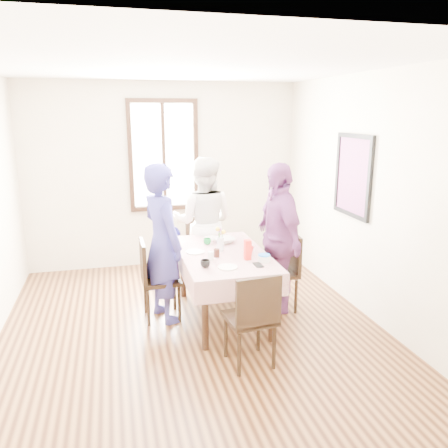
# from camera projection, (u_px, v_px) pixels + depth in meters

# --- Properties ---
(ground) EXTENTS (4.50, 4.50, 0.00)m
(ground) POSITION_uv_depth(u_px,v_px,m) (193.00, 328.00, 4.81)
(ground) COLOR black
(ground) RESTS_ON ground
(back_wall) EXTENTS (4.00, 0.00, 4.00)m
(back_wall) POSITION_uv_depth(u_px,v_px,m) (164.00, 176.00, 6.60)
(back_wall) COLOR beige
(back_wall) RESTS_ON ground
(right_wall) EXTENTS (0.00, 4.50, 4.50)m
(right_wall) POSITION_uv_depth(u_px,v_px,m) (368.00, 197.00, 4.96)
(right_wall) COLOR beige
(right_wall) RESTS_ON ground
(window_frame) EXTENTS (1.02, 0.06, 1.62)m
(window_frame) POSITION_uv_depth(u_px,v_px,m) (164.00, 156.00, 6.51)
(window_frame) COLOR black
(window_frame) RESTS_ON back_wall
(window_pane) EXTENTS (0.90, 0.02, 1.50)m
(window_pane) POSITION_uv_depth(u_px,v_px,m) (164.00, 156.00, 6.51)
(window_pane) COLOR white
(window_pane) RESTS_ON back_wall
(art_poster) EXTENTS (0.04, 0.76, 0.96)m
(art_poster) POSITION_uv_depth(u_px,v_px,m) (353.00, 176.00, 5.18)
(art_poster) COLOR red
(art_poster) RESTS_ON right_wall
(dining_table) EXTENTS (0.81, 1.47, 0.75)m
(dining_table) POSITION_uv_depth(u_px,v_px,m) (223.00, 285.00, 5.02)
(dining_table) COLOR black
(dining_table) RESTS_ON ground
(tablecloth) EXTENTS (0.93, 1.59, 0.01)m
(tablecloth) POSITION_uv_depth(u_px,v_px,m) (223.00, 253.00, 4.92)
(tablecloth) COLOR #5C0A15
(tablecloth) RESTS_ON dining_table
(chair_left) EXTENTS (0.43, 0.43, 0.91)m
(chair_left) POSITION_uv_depth(u_px,v_px,m) (161.00, 280.00, 4.97)
(chair_left) COLOR black
(chair_left) RESTS_ON ground
(chair_right) EXTENTS (0.45, 0.45, 0.91)m
(chair_right) POSITION_uv_depth(u_px,v_px,m) (278.00, 272.00, 5.20)
(chair_right) COLOR black
(chair_right) RESTS_ON ground
(chair_far) EXTENTS (0.44, 0.44, 0.91)m
(chair_far) POSITION_uv_depth(u_px,v_px,m) (205.00, 252.00, 5.95)
(chair_far) COLOR black
(chair_far) RESTS_ON ground
(chair_near) EXTENTS (0.46, 0.46, 0.91)m
(chair_near) POSITION_uv_depth(u_px,v_px,m) (250.00, 318.00, 4.05)
(chair_near) COLOR black
(chair_near) RESTS_ON ground
(person_left) EXTENTS (0.62, 0.75, 1.76)m
(person_left) POSITION_uv_depth(u_px,v_px,m) (162.00, 243.00, 4.87)
(person_left) COLOR navy
(person_left) RESTS_ON ground
(person_far) EXTENTS (1.01, 0.90, 1.72)m
(person_far) POSITION_uv_depth(u_px,v_px,m) (205.00, 223.00, 5.83)
(person_far) COLOR white
(person_far) RESTS_ON ground
(person_right) EXTENTS (0.47, 1.04, 1.74)m
(person_right) POSITION_uv_depth(u_px,v_px,m) (278.00, 238.00, 5.10)
(person_right) COLOR #743874
(person_right) RESTS_ON ground
(mug_black) EXTENTS (0.11, 0.11, 0.08)m
(mug_black) POSITION_uv_depth(u_px,v_px,m) (205.00, 264.00, 4.44)
(mug_black) COLOR black
(mug_black) RESTS_ON tablecloth
(mug_flag) EXTENTS (0.13, 0.13, 0.09)m
(mug_flag) POSITION_uv_depth(u_px,v_px,m) (249.00, 250.00, 4.85)
(mug_flag) COLOR red
(mug_flag) RESTS_ON tablecloth
(mug_green) EXTENTS (0.13, 0.13, 0.07)m
(mug_green) POSITION_uv_depth(u_px,v_px,m) (207.00, 241.00, 5.22)
(mug_green) COLOR #0C7226
(mug_green) RESTS_ON tablecloth
(serving_bowl) EXTENTS (0.29, 0.29, 0.06)m
(serving_bowl) POSITION_uv_depth(u_px,v_px,m) (224.00, 240.00, 5.28)
(serving_bowl) COLOR white
(serving_bowl) RESTS_ON tablecloth
(juice_carton) EXTENTS (0.07, 0.07, 0.21)m
(juice_carton) POSITION_uv_depth(u_px,v_px,m) (248.00, 250.00, 4.67)
(juice_carton) COLOR red
(juice_carton) RESTS_ON tablecloth
(butter_tub) EXTENTS (0.13, 0.13, 0.07)m
(butter_tub) POSITION_uv_depth(u_px,v_px,m) (264.00, 259.00, 4.62)
(butter_tub) COLOR white
(butter_tub) RESTS_ON tablecloth
(jam_jar) EXTENTS (0.06, 0.06, 0.09)m
(jam_jar) POSITION_uv_depth(u_px,v_px,m) (217.00, 253.00, 4.76)
(jam_jar) COLOR black
(jam_jar) RESTS_ON tablecloth
(drinking_glass) EXTENTS (0.06, 0.06, 0.09)m
(drinking_glass) POSITION_uv_depth(u_px,v_px,m) (211.00, 256.00, 4.67)
(drinking_glass) COLOR silver
(drinking_glass) RESTS_ON tablecloth
(smartphone) EXTENTS (0.08, 0.15, 0.01)m
(smartphone) POSITION_uv_depth(u_px,v_px,m) (258.00, 265.00, 4.51)
(smartphone) COLOR black
(smartphone) RESTS_ON tablecloth
(flower_vase) EXTENTS (0.08, 0.08, 0.15)m
(flower_vase) POSITION_uv_depth(u_px,v_px,m) (220.00, 244.00, 4.97)
(flower_vase) COLOR silver
(flower_vase) RESTS_ON tablecloth
(plate_left) EXTENTS (0.20, 0.20, 0.01)m
(plate_left) POSITION_uv_depth(u_px,v_px,m) (195.00, 252.00, 4.93)
(plate_left) COLOR white
(plate_left) RESTS_ON tablecloth
(plate_far) EXTENTS (0.20, 0.20, 0.01)m
(plate_far) POSITION_uv_depth(u_px,v_px,m) (212.00, 238.00, 5.47)
(plate_far) COLOR white
(plate_far) RESTS_ON tablecloth
(plate_near) EXTENTS (0.20, 0.20, 0.01)m
(plate_near) POSITION_uv_depth(u_px,v_px,m) (228.00, 267.00, 4.44)
(plate_near) COLOR white
(plate_near) RESTS_ON tablecloth
(butter_lid) EXTENTS (0.12, 0.12, 0.01)m
(butter_lid) POSITION_uv_depth(u_px,v_px,m) (264.00, 255.00, 4.61)
(butter_lid) COLOR blue
(butter_lid) RESTS_ON butter_tub
(flower_bunch) EXTENTS (0.09, 0.09, 0.10)m
(flower_bunch) POSITION_uv_depth(u_px,v_px,m) (220.00, 233.00, 4.94)
(flower_bunch) COLOR yellow
(flower_bunch) RESTS_ON flower_vase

